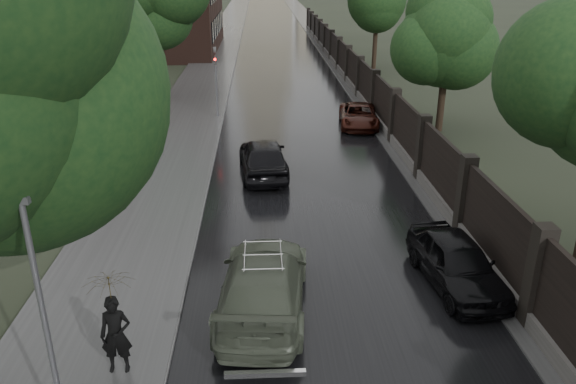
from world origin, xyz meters
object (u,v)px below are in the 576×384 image
Objects in this scene: hatchback_left at (263,157)px; car_right_far at (359,116)px; traffic_light at (216,77)px; pedestrian_umbrella at (110,295)px; tree_left_far at (159,15)px; tree_right_b at (449,34)px; volga_sedan at (263,283)px; tree_right_c at (377,7)px; car_right_near at (457,262)px; lamp_post at (47,335)px.

hatchback_left is 1.09× the size of car_right_far.
traffic_light reaches higher than pedestrian_umbrella.
tree_left_far is at bearing 154.11° from car_right_far.
traffic_light is at bearing 165.76° from tree_right_b.
tree_right_b is 1.33× the size of volga_sedan.
tree_left_far is 1.05× the size of tree_right_b.
tree_right_c is at bearing 51.82° from traffic_light.
volga_sedan is at bearing -176.74° from car_right_near.
hatchback_left is 1.14× the size of car_right_near.
hatchback_left is at bearing -85.23° from volga_sedan.
car_right_far is at bearing -14.28° from traffic_light.
tree_right_b is (15.50, -8.00, -0.29)m from tree_left_far.
lamp_post reaches higher than hatchback_left.
pedestrian_umbrella is (-8.37, -3.26, 1.32)m from car_right_near.
traffic_light reaches higher than car_right_near.
car_right_near is at bearing -164.85° from volga_sedan.
pedestrian_umbrella is at bearing -165.35° from car_right_near.
car_right_far is at bearing 64.50° from pedestrian_umbrella.
car_right_far is (8.80, 21.53, -2.08)m from lamp_post.
volga_sedan is (3.52, 4.50, -1.91)m from lamp_post.
tree_left_far is 26.13m from car_right_near.
tree_left_far reaches higher than traffic_light.
volga_sedan is (-9.38, -16.00, -4.18)m from tree_right_b.
pedestrian_umbrella is at bearing -107.88° from car_right_far.
car_right_near is 1.47× the size of pedestrian_umbrella.
lamp_post reaches higher than car_right_near.
lamp_post is 1.28× the size of traffic_light.
tree_right_c is 1.71× the size of car_right_near.
tree_left_far reaches higher than tree_right_b.
car_right_near is (-4.12, -15.08, -4.25)m from tree_right_b.
traffic_light is 19.71m from car_right_near.
tree_left_far is at bearing 109.62° from car_right_near.
traffic_light is at bearing 86.06° from pedestrian_umbrella.
volga_sedan is at bearing -82.75° from traffic_light.
tree_right_b is 19.01m from volga_sedan.
car_right_near is (-4.12, -33.08, -4.25)m from tree_right_c.
traffic_light is (1.10, 23.49, -0.27)m from lamp_post.
lamp_post is at bearing -106.70° from car_right_far.
tree_right_b is 1.75× the size of traffic_light.
volga_sedan is (2.42, -18.99, -1.63)m from traffic_light.
pedestrian_umbrella is at bearing 71.05° from hatchback_left.
tree_right_c is 1.75× the size of traffic_light.
tree_left_far reaches higher than volga_sedan.
lamp_post is 0.97× the size of volga_sedan.
lamp_post is 2.30m from pedestrian_umbrella.
lamp_post is at bearing -154.95° from car_right_near.
tree_right_b is at bearing -150.55° from hatchback_left.
tree_right_b is 1.37× the size of lamp_post.
tree_right_c is 33.60m from car_right_near.
lamp_post is 23.36m from car_right_far.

